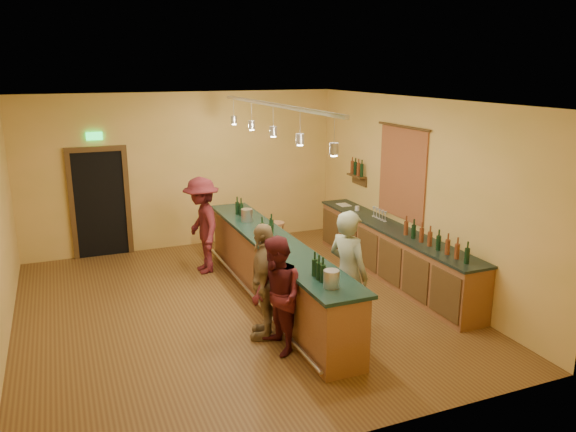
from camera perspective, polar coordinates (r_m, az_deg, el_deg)
name	(u,v)px	position (r m, az deg, el deg)	size (l,w,h in m)	color
floor	(237,308)	(9.01, -5.25, -9.27)	(7.00, 7.00, 0.00)	brown
ceiling	(231,102)	(8.23, -5.79, 11.50)	(6.50, 7.00, 0.02)	silver
wall_back	(184,171)	(11.80, -10.51, 4.53)	(6.50, 0.02, 3.20)	gold
wall_front	(343,294)	(5.39, 5.58, -7.90)	(6.50, 0.02, 3.20)	gold
wall_right	(415,192)	(9.89, 12.81, 2.40)	(0.02, 7.00, 3.20)	gold
doorway	(100,201)	(11.65, -18.57, 1.48)	(1.15, 0.09, 2.48)	black
tapestry	(402,174)	(10.15, 11.51, 4.24)	(0.03, 1.40, 1.60)	maroon
bottle_shelf	(357,170)	(11.41, 7.04, 4.65)	(0.17, 0.55, 0.54)	#4C3516
back_counter	(393,252)	(10.17, 10.58, -3.64)	(0.60, 4.55, 1.27)	brown
tasting_bar	(274,266)	(8.97, -1.42, -5.13)	(0.73, 5.10, 1.38)	brown
pendant_track	(273,115)	(8.46, -1.52, 10.18)	(0.11, 4.60, 0.50)	silver
bartender	(348,274)	(7.86, 6.13, -5.85)	(0.66, 0.43, 1.81)	gray
customer_a	(277,296)	(7.38, -1.11, -8.14)	(0.77, 0.60, 1.58)	#59191E
customer_b	(264,281)	(7.79, -2.42, -6.60)	(0.97, 0.40, 1.65)	#997A51
customer_c	(202,225)	(10.33, -8.71, -0.94)	(1.15, 0.66, 1.78)	#59191E
bar_stool	(276,229)	(11.21, -1.20, -1.37)	(0.33, 0.33, 0.68)	#AD794E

